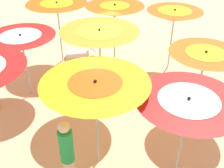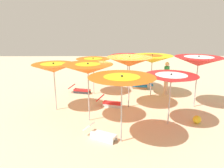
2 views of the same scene
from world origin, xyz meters
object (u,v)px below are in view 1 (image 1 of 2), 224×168
at_px(beachgoer_0, 67,155).
at_px(beach_umbrella_4, 100,38).
at_px(beach_umbrella_1, 115,11).
at_px(beach_umbrella_5, 21,40).
at_px(lounger_0, 79,53).
at_px(beach_umbrella_7, 96,90).
at_px(beach_umbrella_0, 174,16).
at_px(beach_umbrella_3, 205,58).
at_px(beach_umbrella_6, 187,107).
at_px(lounger_2, 214,102).
at_px(beach_umbrella_2, 57,7).
at_px(lounger_1, 124,90).

bearing_deg(beachgoer_0, beach_umbrella_4, 116.51).
relative_size(beach_umbrella_1, beach_umbrella_5, 1.17).
xyz_separation_m(beach_umbrella_5, lounger_0, (1.20, -2.70, -1.74)).
bearing_deg(beach_umbrella_5, beach_umbrella_7, -179.24).
distance_m(beach_umbrella_0, beach_umbrella_3, 2.97).
relative_size(beach_umbrella_6, lounger_2, 1.60).
bearing_deg(beach_umbrella_7, beach_umbrella_2, -20.85).
distance_m(beach_umbrella_4, beach_umbrella_5, 2.48).
bearing_deg(beach_umbrella_5, beach_umbrella_3, -140.82).
relative_size(beach_umbrella_7, beachgoer_0, 1.25).
height_order(beach_umbrella_3, beachgoer_0, beach_umbrella_3).
bearing_deg(beach_umbrella_1, beach_umbrella_5, 83.18).
xyz_separation_m(beach_umbrella_4, beachgoer_0, (-2.01, 2.33, -1.27)).
distance_m(beach_umbrella_7, lounger_0, 5.94).
xyz_separation_m(beach_umbrella_4, beach_umbrella_5, (1.97, 1.46, -0.35)).
bearing_deg(beach_umbrella_7, beach_umbrella_3, -96.05).
height_order(beach_umbrella_1, beach_umbrella_5, beach_umbrella_1).
relative_size(beach_umbrella_1, beach_umbrella_2, 1.04).
distance_m(beach_umbrella_1, beachgoer_0, 5.61).
bearing_deg(beach_umbrella_0, beach_umbrella_1, 54.02).
distance_m(beach_umbrella_7, lounger_1, 3.47).
xyz_separation_m(beach_umbrella_1, beach_umbrella_4, (-1.58, 1.81, 0.03)).
relative_size(beach_umbrella_2, lounger_2, 1.75).
bearing_deg(beach_umbrella_4, beach_umbrella_5, 36.60).
bearing_deg(beach_umbrella_7, beach_umbrella_6, -138.87).
bearing_deg(beachgoer_0, lounger_2, 72.97).
bearing_deg(beach_umbrella_3, lounger_1, 25.03).
height_order(beach_umbrella_3, beach_umbrella_4, beach_umbrella_4).
relative_size(beach_umbrella_2, beach_umbrella_5, 1.12).
height_order(beach_umbrella_1, lounger_2, beach_umbrella_1).
bearing_deg(beach_umbrella_2, beach_umbrella_3, -166.26).
height_order(beach_umbrella_2, beach_umbrella_7, beach_umbrella_2).
bearing_deg(beach_umbrella_7, beach_umbrella_5, 0.76).
height_order(beach_umbrella_1, beachgoer_0, beach_umbrella_1).
bearing_deg(beach_umbrella_7, lounger_1, -53.34).
bearing_deg(beach_umbrella_3, lounger_0, 6.87).
xyz_separation_m(beach_umbrella_0, beach_umbrella_2, (3.00, 2.97, 0.14)).
relative_size(beach_umbrella_0, beach_umbrella_2, 0.96).
bearing_deg(beachgoer_0, beach_umbrella_2, 137.58).
distance_m(beach_umbrella_1, beach_umbrella_2, 2.18).
bearing_deg(beach_umbrella_3, beach_umbrella_2, 13.74).
xyz_separation_m(beach_umbrella_1, lounger_2, (-3.83, -0.87, -2.05)).
relative_size(beach_umbrella_4, beach_umbrella_6, 1.16).
xyz_separation_m(beach_umbrella_6, beach_umbrella_7, (1.41, 1.23, 0.18)).
height_order(lounger_0, lounger_1, lounger_1).
distance_m(beach_umbrella_2, lounger_1, 3.95).
xyz_separation_m(beach_umbrella_0, beach_umbrella_1, (1.23, 1.70, 0.20)).
bearing_deg(beach_umbrella_2, lounger_2, -159.09).
distance_m(beach_umbrella_1, beach_umbrella_4, 2.40).
xyz_separation_m(beach_umbrella_7, lounger_1, (1.73, -2.32, -1.91)).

